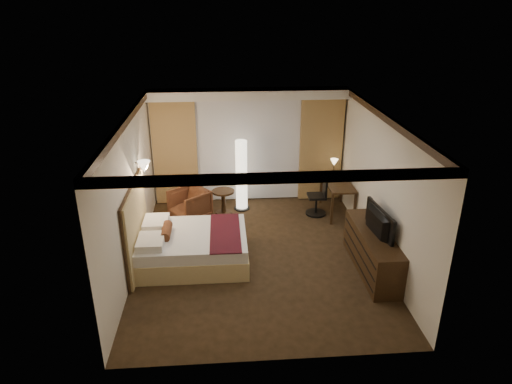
{
  "coord_description": "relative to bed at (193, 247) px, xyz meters",
  "views": [
    {
      "loc": [
        -0.61,
        -7.53,
        4.52
      ],
      "look_at": [
        0.0,
        0.4,
        1.15
      ],
      "focal_mm": 32.0,
      "sensor_mm": 36.0,
      "label": 1
    }
  ],
  "objects": [
    {
      "name": "office_chair",
      "position": [
        2.67,
        1.82,
        0.19
      ],
      "size": [
        0.47,
        0.47,
        0.96
      ],
      "primitive_type": null,
      "rotation": [
        0.0,
        0.0,
        -0.02
      ],
      "color": "black",
      "rests_on": "floor"
    },
    {
      "name": "floor_lamp",
      "position": [
        1.0,
        2.24,
        0.54
      ],
      "size": [
        0.35,
        0.35,
        1.66
      ],
      "primitive_type": null,
      "color": "white",
      "rests_on": "floor"
    },
    {
      "name": "back_wall",
      "position": [
        1.2,
        2.85,
        1.06
      ],
      "size": [
        4.5,
        0.02,
        2.7
      ],
      "primitive_type": "cube",
      "color": "#EEE9CD",
      "rests_on": "floor"
    },
    {
      "name": "desk_lamp",
      "position": [
        3.15,
        2.34,
        0.63
      ],
      "size": [
        0.18,
        0.18,
        0.34
      ],
      "primitive_type": null,
      "color": "#FFD899",
      "rests_on": "desk"
    },
    {
      "name": "wall_sconce",
      "position": [
        -0.89,
        0.77,
        1.33
      ],
      "size": [
        0.24,
        0.24,
        0.24
      ],
      "primitive_type": null,
      "color": "white",
      "rests_on": "left_wall"
    },
    {
      "name": "television",
      "position": [
        3.17,
        -0.54,
        0.77
      ],
      "size": [
        0.72,
        1.12,
        0.14
      ],
      "primitive_type": "imported",
      "rotation": [
        0.0,
        0.0,
        1.67
      ],
      "color": "black",
      "rests_on": "dresser"
    },
    {
      "name": "soffit",
      "position": [
        1.2,
        2.6,
        2.31
      ],
      "size": [
        4.5,
        0.5,
        0.2
      ],
      "primitive_type": "cube",
      "color": "white",
      "rests_on": "ceiling"
    },
    {
      "name": "desk",
      "position": [
        3.15,
        1.87,
        0.09
      ],
      "size": [
        0.55,
        1.24,
        0.75
      ],
      "primitive_type": null,
      "color": "black",
      "rests_on": "floor"
    },
    {
      "name": "right_wall",
      "position": [
        3.45,
        0.1,
        1.06
      ],
      "size": [
        0.02,
        5.5,
        2.7
      ],
      "primitive_type": "cube",
      "color": "#EEE9CD",
      "rests_on": "floor"
    },
    {
      "name": "armchair",
      "position": [
        -0.17,
        1.81,
        0.08
      ],
      "size": [
        0.99,
        0.99,
        0.75
      ],
      "primitive_type": "imported",
      "rotation": [
        0.0,
        0.0,
        -0.88
      ],
      "color": "#512B18",
      "rests_on": "floor"
    },
    {
      "name": "floor",
      "position": [
        1.2,
        0.1,
        -0.29
      ],
      "size": [
        4.5,
        5.5,
        0.01
      ],
      "primitive_type": "cube",
      "color": "black",
      "rests_on": "ground"
    },
    {
      "name": "crown_molding",
      "position": [
        1.2,
        0.1,
        2.35
      ],
      "size": [
        4.5,
        5.5,
        0.12
      ],
      "primitive_type": null,
      "color": "black",
      "rests_on": "ceiling"
    },
    {
      "name": "ceiling",
      "position": [
        1.2,
        0.1,
        2.41
      ],
      "size": [
        4.5,
        5.5,
        0.01
      ],
      "primitive_type": "cube",
      "color": "white",
      "rests_on": "back_wall"
    },
    {
      "name": "curtain_right_drape",
      "position": [
        2.9,
        2.71,
        0.96
      ],
      "size": [
        1.0,
        0.14,
        2.45
      ],
      "primitive_type": "cube",
      "color": "tan",
      "rests_on": "back_wall"
    },
    {
      "name": "side_table",
      "position": [
        0.58,
        2.04,
        -0.01
      ],
      "size": [
        0.51,
        0.51,
        0.56
      ],
      "primitive_type": null,
      "color": "black",
      "rests_on": "floor"
    },
    {
      "name": "bed",
      "position": [
        0.0,
        0.0,
        0.0
      ],
      "size": [
        1.98,
        1.55,
        0.58
      ],
      "primitive_type": null,
      "color": "white",
      "rests_on": "floor"
    },
    {
      "name": "curtain_sheer",
      "position": [
        1.2,
        2.77,
        0.96
      ],
      "size": [
        2.48,
        0.04,
        2.45
      ],
      "primitive_type": "cube",
      "color": "silver",
      "rests_on": "back_wall"
    },
    {
      "name": "headboard",
      "position": [
        -1.0,
        0.0,
        0.46
      ],
      "size": [
        0.12,
        1.85,
        1.5
      ],
      "primitive_type": null,
      "color": "tan",
      "rests_on": "floor"
    },
    {
      "name": "curtain_left_drape",
      "position": [
        -0.5,
        2.71,
        0.96
      ],
      "size": [
        1.0,
        0.14,
        2.45
      ],
      "primitive_type": "cube",
      "color": "tan",
      "rests_on": "back_wall"
    },
    {
      "name": "left_wall",
      "position": [
        -1.05,
        0.1,
        1.06
      ],
      "size": [
        0.02,
        5.5,
        2.7
      ],
      "primitive_type": "cube",
      "color": "#EEE9CD",
      "rests_on": "floor"
    },
    {
      "name": "dresser",
      "position": [
        3.2,
        -0.54,
        0.09
      ],
      "size": [
        0.5,
        1.95,
        0.76
      ],
      "primitive_type": null,
      "color": "black",
      "rests_on": "floor"
    }
  ]
}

